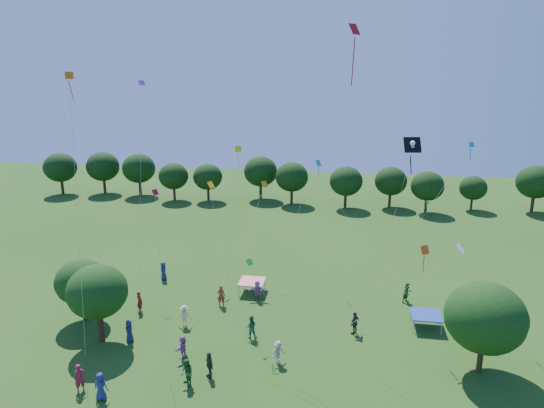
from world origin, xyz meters
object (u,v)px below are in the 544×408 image
Objects in this scene: near_tree_north at (81,282)px; near_tree_east at (485,318)px; tent_red_stripe at (252,281)px; tent_blue at (426,315)px; red_high_kite at (339,85)px; pirate_kite at (411,151)px; near_tree_west at (97,292)px.

near_tree_north is 0.81× the size of near_tree_east.
near_tree_east is at bearing -28.67° from tent_red_stripe.
red_high_kite is (-7.13, -3.24, 17.10)m from tent_blue.
near_tree_north is at bearing 176.09° from pirate_kite.
pirate_kite reaches higher than near_tree_east.
red_high_kite is (7.24, -7.16, 17.10)m from tent_red_stripe.
pirate_kite is (11.75, -8.69, 13.25)m from tent_red_stripe.
near_tree_west is at bearing -43.12° from near_tree_north.
tent_red_stripe is at bearing 30.41° from near_tree_north.
near_tree_west is 13.69m from tent_red_stripe.
red_high_kite is at bearing 167.65° from near_tree_east.
near_tree_east is at bearing -63.87° from tent_blue.
near_tree_west is at bearing -133.01° from tent_red_stripe.
near_tree_west reaches higher than near_tree_north.
tent_blue is at bearing 14.01° from near_tree_west.
red_high_kite is at bearing -155.59° from tent_blue.
red_high_kite is at bearing -0.29° from near_tree_north.
pirate_kite reaches higher than tent_blue.
near_tree_west is 4.03m from near_tree_north.
tent_red_stripe and tent_blue have the same top height.
red_high_kite is at bearing 161.30° from pirate_kite.
near_tree_north is at bearing -173.22° from tent_blue.
near_tree_north is 2.29× the size of tent_blue.
tent_blue is at bearing 116.13° from near_tree_east.
near_tree_west is 21.83m from red_high_kite.
pirate_kite is at bearing -36.47° from tent_red_stripe.
near_tree_north is 0.36× the size of pirate_kite.
near_tree_west is 26.14m from near_tree_east.
pirate_kite is 6.13m from red_high_kite.
tent_red_stripe is (12.03, 7.06, -2.23)m from near_tree_north.
tent_red_stripe is 1.00× the size of tent_blue.
near_tree_west is 0.42× the size of pirate_kite.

